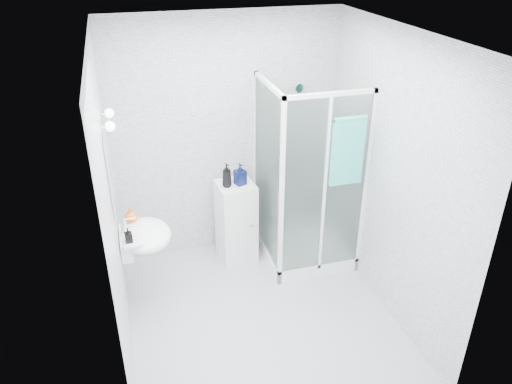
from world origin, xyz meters
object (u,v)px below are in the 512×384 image
object	(u,v)px
wall_basin	(143,236)
storage_cabinet	(236,221)
shampoo_bottle_b	(240,174)
shower_enclosure	(301,225)
hand_towel	(348,150)
shampoo_bottle_a	(227,175)
soap_dispenser_orange	(131,215)
soap_dispenser_black	(128,235)

from	to	relation	value
wall_basin	storage_cabinet	xyz separation A→B (m)	(1.00, 0.56, -0.34)
shampoo_bottle_b	shower_enclosure	bearing A→B (deg)	-20.82
hand_towel	shampoo_bottle_a	distance (m)	1.26
shampoo_bottle_a	shower_enclosure	bearing A→B (deg)	-16.23
hand_towel	soap_dispenser_orange	xyz separation A→B (m)	(-2.00, 0.25, -0.52)
shampoo_bottle_a	soap_dispenser_orange	world-z (taller)	shampoo_bottle_a
shampoo_bottle_b	soap_dispenser_orange	size ratio (longest dim) A/B	1.50
shampoo_bottle_a	soap_dispenser_black	xyz separation A→B (m)	(-1.03, -0.70, -0.11)
storage_cabinet	hand_towel	xyz separation A→B (m)	(0.92, -0.65, 1.00)
shampoo_bottle_b	soap_dispenser_black	bearing A→B (deg)	-148.62
shower_enclosure	soap_dispenser_black	distance (m)	1.91
shower_enclosure	shampoo_bottle_a	distance (m)	0.98
shampoo_bottle_b	shampoo_bottle_a	bearing A→B (deg)	-175.02
storage_cabinet	shampoo_bottle_b	world-z (taller)	shampoo_bottle_b
soap_dispenser_black	shampoo_bottle_a	bearing A→B (deg)	34.32
storage_cabinet	soap_dispenser_orange	bearing A→B (deg)	-165.26
storage_cabinet	hand_towel	bearing A→B (deg)	-40.56
storage_cabinet	shampoo_bottle_a	bearing A→B (deg)	-169.49
shampoo_bottle_b	soap_dispenser_orange	distance (m)	1.19
storage_cabinet	soap_dispenser_orange	world-z (taller)	soap_dispenser_orange
shampoo_bottle_a	soap_dispenser_black	bearing A→B (deg)	-145.68
shower_enclosure	hand_towel	world-z (taller)	shower_enclosure
shampoo_bottle_b	soap_dispenser_orange	world-z (taller)	shampoo_bottle_b
hand_towel	shampoo_bottle_a	xyz separation A→B (m)	(-1.02, 0.62, -0.42)
hand_towel	shampoo_bottle_b	world-z (taller)	hand_towel
shower_enclosure	wall_basin	world-z (taller)	shower_enclosure
wall_basin	shampoo_bottle_b	bearing A→B (deg)	27.56
wall_basin	hand_towel	distance (m)	2.03
hand_towel	shampoo_bottle_a	size ratio (longest dim) A/B	2.65
shampoo_bottle_a	soap_dispenser_orange	xyz separation A→B (m)	(-0.99, -0.37, -0.10)
storage_cabinet	soap_dispenser_black	xyz separation A→B (m)	(-1.12, -0.73, 0.48)
soap_dispenser_black	shampoo_bottle_b	bearing A→B (deg)	31.38
storage_cabinet	shampoo_bottle_a	world-z (taller)	shampoo_bottle_a
shower_enclosure	wall_basin	xyz separation A→B (m)	(-1.66, -0.32, 0.35)
hand_towel	shampoo_bottle_a	bearing A→B (deg)	148.61
storage_cabinet	soap_dispenser_orange	xyz separation A→B (m)	(-1.08, -0.40, 0.48)
shower_enclosure	soap_dispenser_orange	size ratio (longest dim) A/B	12.96
soap_dispenser_orange	soap_dispenser_black	world-z (taller)	soap_dispenser_orange
shampoo_bottle_b	storage_cabinet	bearing A→B (deg)	162.52
shampoo_bottle_a	shampoo_bottle_b	xyz separation A→B (m)	(0.14, 0.01, -0.01)
soap_dispenser_black	shower_enclosure	bearing A→B (deg)	15.23
storage_cabinet	wall_basin	bearing A→B (deg)	-156.12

